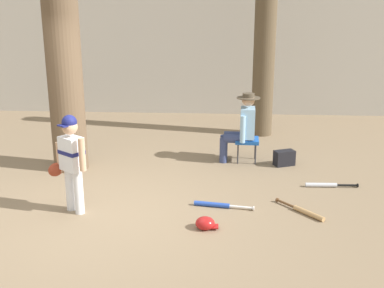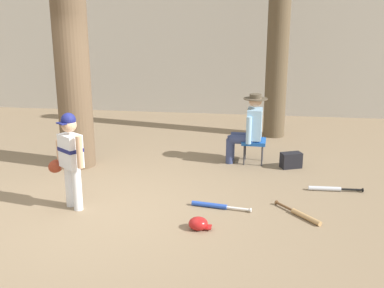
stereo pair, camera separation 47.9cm
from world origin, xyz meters
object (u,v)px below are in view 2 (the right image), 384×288
object	(u,v)px
tree_near_player	(69,21)
tree_behind_spectator	(278,46)
bat_blue_youth	(214,206)
seated_spectator	(249,127)
folding_stool	(254,142)
young_ballplayer	(70,155)
bat_wood_tan	(302,215)
bat_aluminum_silver	(329,189)
handbag_beside_stool	(291,160)
batting_helmet_red	(198,224)

from	to	relation	value
tree_near_player	tree_behind_spectator	xyz separation A→B (m)	(3.33, 2.39, -0.53)
tree_near_player	bat_blue_youth	size ratio (longest dim) A/B	6.76
tree_behind_spectator	bat_blue_youth	distance (m)	4.34
tree_near_player	seated_spectator	world-z (taller)	tree_near_player
tree_near_player	tree_behind_spectator	world-z (taller)	tree_near_player
folding_stool	seated_spectator	world-z (taller)	seated_spectator
tree_behind_spectator	bat_blue_youth	xyz separation A→B (m)	(-0.89, -3.85, -1.81)
tree_near_player	folding_stool	size ratio (longest dim) A/B	13.18
tree_behind_spectator	young_ballplayer	xyz separation A→B (m)	(-2.76, -4.09, -1.10)
seated_spectator	tree_behind_spectator	bearing A→B (deg)	75.09
bat_blue_youth	bat_wood_tan	size ratio (longest dim) A/B	1.26
seated_spectator	folding_stool	bearing A→B (deg)	-2.45
seated_spectator	bat_aluminum_silver	xyz separation A→B (m)	(1.22, -1.16, -0.61)
folding_stool	bat_blue_youth	size ratio (longest dim) A/B	0.51
handbag_beside_stool	bat_aluminum_silver	world-z (taller)	handbag_beside_stool
bat_blue_youth	bat_aluminum_silver	distance (m)	1.82
seated_spectator	batting_helmet_red	bearing A→B (deg)	-101.18
bat_wood_tan	bat_blue_youth	bearing A→B (deg)	172.72
bat_blue_youth	bat_aluminum_silver	xyz separation A→B (m)	(1.62, 0.84, 0.00)
folding_stool	seated_spectator	distance (m)	0.29
bat_blue_youth	bat_wood_tan	bearing A→B (deg)	-7.28
bat_wood_tan	folding_stool	bearing A→B (deg)	107.12
young_ballplayer	folding_stool	size ratio (longest dim) A/B	3.13
tree_behind_spectator	tree_near_player	bearing A→B (deg)	-144.39
handbag_beside_stool	seated_spectator	bearing A→B (deg)	165.87
tree_behind_spectator	batting_helmet_red	size ratio (longest dim) A/B	15.40
tree_near_player	folding_stool	xyz separation A→B (m)	(2.94, 0.54, -2.02)
tree_near_player	bat_wood_tan	xyz separation A→B (m)	(3.60, -1.61, -2.35)
bat_wood_tan	bat_aluminum_silver	distance (m)	1.09
bat_wood_tan	batting_helmet_red	bearing A→B (deg)	-158.68
young_ballplayer	bat_aluminum_silver	bearing A→B (deg)	17.28
tree_behind_spectator	handbag_beside_stool	xyz separation A→B (m)	(0.24, -2.03, -1.72)
handbag_beside_stool	bat_aluminum_silver	distance (m)	1.10
young_ballplayer	bat_aluminum_silver	size ratio (longest dim) A/B	1.66
handbag_beside_stool	bat_wood_tan	world-z (taller)	handbag_beside_stool
handbag_beside_stool	bat_wood_tan	distance (m)	1.97
bat_wood_tan	batting_helmet_red	size ratio (longest dim) A/B	2.30
tree_behind_spectator	handbag_beside_stool	distance (m)	2.67
handbag_beside_stool	batting_helmet_red	xyz separation A→B (m)	(-1.25, -2.46, -0.06)
bat_aluminum_silver	seated_spectator	bearing A→B (deg)	136.46
tree_near_player	batting_helmet_red	world-z (taller)	tree_near_player
tree_near_player	handbag_beside_stool	xyz separation A→B (m)	(3.57, 0.36, -2.25)
tree_near_player	batting_helmet_red	distance (m)	3.89
folding_stool	seated_spectator	size ratio (longest dim) A/B	0.35
handbag_beside_stool	bat_blue_youth	size ratio (longest dim) A/B	0.42
folding_stool	bat_wood_tan	distance (m)	2.27
tree_behind_spectator	handbag_beside_stool	bearing A→B (deg)	-83.37
handbag_beside_stool	bat_aluminum_silver	bearing A→B (deg)	-63.18
folding_stool	bat_blue_youth	xyz separation A→B (m)	(-0.49, -2.00, -0.33)
tree_behind_spectator	folding_stool	distance (m)	2.40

